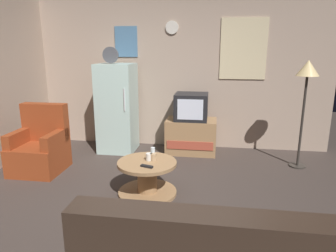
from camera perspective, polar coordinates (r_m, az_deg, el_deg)
ground_plane at (r=3.54m, az=-2.79°, el=-15.53°), size 12.00×12.00×0.00m
wall_with_art at (r=5.50m, az=2.15°, el=10.27°), size 5.20×0.12×2.72m
fridge at (r=5.34m, az=-9.39°, el=3.33°), size 0.60×0.62×1.77m
tv_stand at (r=5.27m, az=4.30°, el=-1.86°), size 0.84×0.53×0.58m
crt_tv at (r=5.15m, az=4.35°, el=3.59°), size 0.54×0.51×0.44m
standing_lamp at (r=4.83m, az=24.39°, el=8.33°), size 0.32×0.32×1.59m
coffee_table at (r=3.83m, az=-3.87°, el=-9.56°), size 0.72×0.72×0.42m
wine_glass at (r=3.80m, az=-2.82°, el=-5.07°), size 0.05×0.05×0.15m
mug_ceramic_white at (r=3.77m, az=-3.55°, el=-5.73°), size 0.08×0.08×0.09m
mug_ceramic_tan at (r=3.76m, az=-2.75°, el=-5.77°), size 0.08×0.08×0.09m
remote_control at (r=3.58m, az=-3.95°, el=-7.46°), size 0.16×0.09×0.02m
armchair at (r=4.87m, az=-22.61°, el=-3.77°), size 0.68×0.68×0.96m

